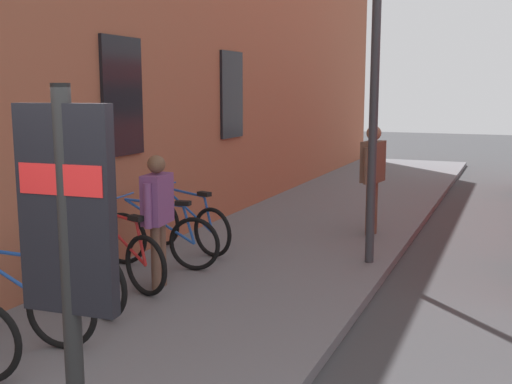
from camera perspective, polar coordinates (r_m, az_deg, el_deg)
The scene contains 12 objects.
ground at distance 8.03m, azimuth 18.42°, elevation -9.17°, with size 60.00×60.00×0.00m, color #38383A.
sidewalk_pavement at distance 10.44m, azimuth 4.12°, elevation -4.11°, with size 24.00×3.50×0.12m, color slate.
station_facade at distance 11.97m, azimuth -3.79°, elevation 17.07°, with size 22.00×0.65×8.21m.
bicycle_leaning_wall at distance 6.31m, azimuth -21.57°, elevation -9.56°, with size 0.50×1.75×0.97m.
bicycle_end_of_row at distance 7.07m, azimuth -16.50°, elevation -7.26°, with size 0.61×1.73×0.97m.
bicycle_beside_lamp at distance 7.72m, azimuth -12.57°, elevation -5.71°, with size 0.67×1.71×0.97m.
bicycle_far_end at distance 8.45m, azimuth -8.95°, elevation -4.30°, with size 0.48×1.77×0.97m.
bicycle_under_window at distance 9.24m, azimuth -6.36°, elevation -3.06°, with size 0.65×1.71×0.97m.
transit_info_sign at distance 3.38m, azimuth -16.90°, elevation -4.13°, with size 0.13×0.55×2.40m.
pedestrian_crossing_street at distance 10.31m, azimuth 10.69°, elevation 2.12°, with size 0.67×0.32×1.80m.
pedestrian_near_bus at distance 7.47m, azimuth -9.05°, elevation -1.43°, with size 0.61×0.29×1.61m.
street_lamp at distance 8.53m, azimuth 10.95°, elevation 13.21°, with size 0.28×0.28×4.98m.
Camera 1 is at (-1.62, -1.49, 2.48)m, focal length 43.49 mm.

